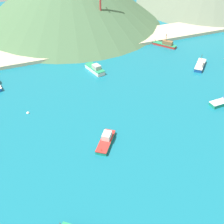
# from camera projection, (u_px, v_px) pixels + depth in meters

# --- Properties ---
(ground) EXTENTS (260.00, 280.00, 0.50)m
(ground) POSITION_uv_depth(u_px,v_px,m) (177.00, 162.00, 67.08)
(ground) COLOR #146B7F
(fishing_boat_0) EXTENTS (8.03, 8.01, 4.94)m
(fishing_boat_0) POSITION_uv_depth(u_px,v_px,m) (200.00, 65.00, 102.19)
(fishing_boat_0) COLOR #14478C
(fishing_boat_0) RESTS_ON ground
(fishing_boat_1) EXTENTS (7.19, 8.83, 4.94)m
(fishing_boat_1) POSITION_uv_depth(u_px,v_px,m) (166.00, 44.00, 116.34)
(fishing_boat_1) COLOR red
(fishing_boat_1) RESTS_ON ground
(fishing_boat_10) EXTENTS (4.63, 8.75, 2.74)m
(fishing_boat_10) POSITION_uv_depth(u_px,v_px,m) (95.00, 69.00, 99.80)
(fishing_boat_10) COLOR silver
(fishing_boat_10) RESTS_ON ground
(fishing_boat_14) EXTENTS (7.13, 8.28, 2.38)m
(fishing_boat_14) POSITION_uv_depth(u_px,v_px,m) (106.00, 141.00, 71.22)
(fishing_boat_14) COLOR #198466
(fishing_boat_14) RESTS_ON ground
(buoy_0) EXTENTS (0.81, 0.81, 0.81)m
(buoy_0) POSITION_uv_depth(u_px,v_px,m) (28.00, 113.00, 81.23)
(buoy_0) COLOR silver
(buoy_0) RESTS_ON ground
(beach_strip) EXTENTS (247.00, 14.62, 1.20)m
(beach_strip) POSITION_uv_depth(u_px,v_px,m) (85.00, 46.00, 115.99)
(beach_strip) COLOR #C6B793
(beach_strip) RESTS_ON ground
(radio_tower) EXTENTS (2.84, 2.27, 28.37)m
(radio_tower) POSITION_uv_depth(u_px,v_px,m) (100.00, 4.00, 113.22)
(radio_tower) COLOR #B7332D
(radio_tower) RESTS_ON ground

